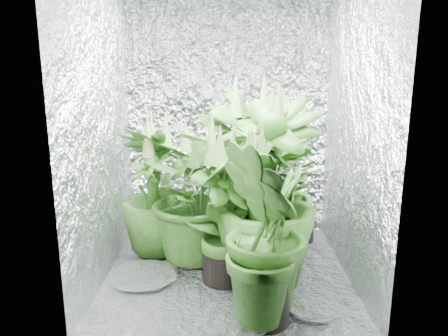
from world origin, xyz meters
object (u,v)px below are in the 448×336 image
Objects in this scene: plant_c at (258,177)px; plant_h at (267,195)px; plant_d at (156,193)px; circulation_fan at (300,220)px; plant_f at (224,212)px; plant_g at (267,235)px; plant_b at (247,172)px; plant_a at (199,194)px; plant_e at (266,190)px.

plant_h is (0.00, -0.78, 0.09)m from plant_c.
plant_d is 1.16m from circulation_fan.
plant_c is 1.07× the size of plant_d.
plant_d is at bearing -164.27° from circulation_fan.
plant_f is 0.52m from plant_g.
plant_c is 0.87× the size of plant_h.
circulation_fan is at bearing 17.92° from plant_b.
plant_f is 2.54× the size of circulation_fan.
plant_b reaches higher than plant_f.
plant_b is at bearing 32.48° from plant_a.
plant_h is at bearing -89.90° from plant_c.
plant_c is 0.83m from plant_d.
plant_a is 0.95× the size of plant_g.
circulation_fan is (0.43, 0.14, -0.43)m from plant_b.
plant_h reaches higher than plant_c.
circulation_fan is (0.33, -0.10, -0.33)m from plant_c.
plant_a is 0.82× the size of plant_h.
plant_b reaches higher than plant_d.
plant_e is 3.05× the size of circulation_fan.
circulation_fan is (0.31, 0.37, -0.36)m from plant_e.
plant_e is at bearing 85.58° from plant_g.
plant_e reaches higher than plant_f.
plant_g is at bearing -63.91° from plant_f.
plant_e reaches higher than circulation_fan.
plant_c is at bearing 90.10° from plant_h.
plant_b is 0.56m from plant_f.
plant_c is at bearing 92.40° from plant_e.
plant_f is at bearing 116.09° from plant_g.
circulation_fan is at bearing 71.89° from plant_g.
plant_a is at bearing -134.32° from plant_c.
plant_h is at bearing -79.15° from plant_b.
plant_c is 0.47m from plant_e.
plant_d is at bearing -156.11° from plant_c.
plant_h reaches higher than plant_e.
plant_e is at bearing 86.58° from plant_h.
plant_g is 2.67× the size of circulation_fan.
plant_e is 0.75m from plant_g.
plant_c is 0.89× the size of plant_e.
plant_a is 0.42m from plant_b.
plant_e is at bearing -62.44° from plant_b.
circulation_fan is (0.37, 1.13, -0.33)m from plant_g.
plant_b is (0.34, 0.22, 0.11)m from plant_a.
plant_c is at bearing 88.20° from plant_g.
plant_c is at bearing 66.67° from plant_b.
plant_d is 0.65m from plant_f.
plant_c is 1.02× the size of plant_g.
plant_a is 0.87m from plant_g.
plant_e reaches higher than plant_c.
plant_f reaches higher than circulation_fan.
plant_b is 1.26× the size of plant_d.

